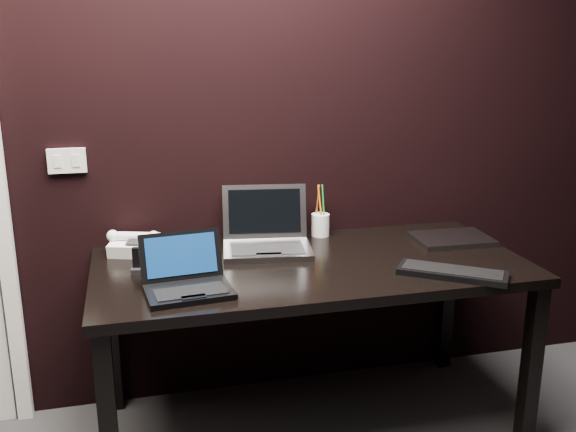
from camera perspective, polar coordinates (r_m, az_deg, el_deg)
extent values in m
plane|color=black|center=(2.75, -6.27, 9.22)|extent=(4.00, 0.00, 4.00)
cube|color=silver|center=(2.75, -19.06, 4.67)|extent=(0.15, 0.02, 0.10)
cube|color=silver|center=(2.74, -19.80, 4.58)|extent=(0.03, 0.01, 0.05)
cube|color=silver|center=(2.74, -18.35, 4.69)|extent=(0.03, 0.01, 0.05)
cube|color=black|center=(2.56, 2.06, -4.53)|extent=(1.70, 0.80, 0.04)
cube|color=black|center=(2.32, -15.67, -17.55)|extent=(0.06, 0.06, 0.70)
cube|color=black|center=(2.75, 20.79, -12.54)|extent=(0.06, 0.06, 0.70)
cube|color=black|center=(2.94, -15.43, -10.20)|extent=(0.06, 0.06, 0.70)
cube|color=black|center=(3.29, 13.89, -7.28)|extent=(0.06, 0.06, 0.70)
cube|color=black|center=(2.26, -8.77, -6.70)|extent=(0.31, 0.23, 0.02)
cube|color=black|center=(2.23, -8.66, -6.64)|extent=(0.25, 0.14, 0.00)
cube|color=black|center=(2.18, -8.38, -7.14)|extent=(0.09, 0.04, 0.00)
cube|color=black|center=(2.34, -9.49, -3.45)|extent=(0.30, 0.09, 0.17)
cube|color=#0A2651|center=(2.34, -9.46, -3.45)|extent=(0.26, 0.07, 0.14)
cube|color=gray|center=(2.66, -1.85, -3.04)|extent=(0.39, 0.31, 0.03)
cube|color=black|center=(2.62, -1.80, -2.96)|extent=(0.31, 0.18, 0.00)
cube|color=#A1A0A6|center=(2.56, -1.70, -3.44)|extent=(0.11, 0.06, 0.00)
cube|color=#A5A5AA|center=(2.77, -2.09, 0.43)|extent=(0.37, 0.12, 0.23)
cube|color=black|center=(2.77, -2.09, 0.43)|extent=(0.31, 0.10, 0.18)
cube|color=black|center=(2.48, 14.40, -4.91)|extent=(0.40, 0.34, 0.02)
cube|color=black|center=(2.48, 14.42, -4.63)|extent=(0.36, 0.30, 0.00)
cube|color=gray|center=(2.89, 14.34, -1.98)|extent=(0.34, 0.25, 0.02)
cube|color=white|center=(2.72, -13.48, -2.63)|extent=(0.22, 0.22, 0.08)
cylinder|color=white|center=(2.70, -13.61, -1.78)|extent=(0.17, 0.09, 0.04)
sphere|color=white|center=(2.72, -15.32, -1.73)|extent=(0.06, 0.06, 0.05)
sphere|color=white|center=(2.67, -11.86, -1.83)|extent=(0.06, 0.06, 0.05)
cube|color=black|center=(2.66, -13.40, -2.28)|extent=(0.08, 0.07, 0.01)
cube|color=black|center=(2.49, -13.11, -3.81)|extent=(0.05, 0.03, 0.10)
cube|color=black|center=(2.49, -13.11, -4.76)|extent=(0.06, 0.05, 0.02)
cylinder|color=white|center=(2.88, 2.89, -0.79)|extent=(0.09, 0.09, 0.10)
cylinder|color=#C94112|center=(2.85, 2.65, 1.36)|extent=(0.02, 0.03, 0.15)
cylinder|color=#238029|center=(2.85, 3.15, 1.31)|extent=(0.01, 0.02, 0.15)
cylinder|color=black|center=(2.86, 2.95, 1.39)|extent=(0.01, 0.02, 0.15)
cylinder|color=orange|center=(2.84, 2.85, 1.28)|extent=(0.02, 0.03, 0.15)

